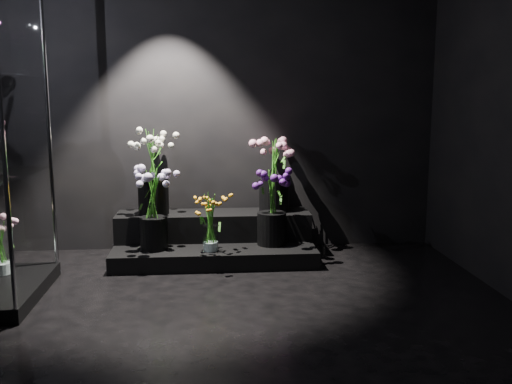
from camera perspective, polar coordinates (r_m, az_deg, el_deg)
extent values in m
plane|color=black|center=(3.63, -2.34, -13.74)|extent=(4.00, 4.00, 0.00)
plane|color=black|center=(5.33, -3.40, 9.21)|extent=(4.00, 0.00, 4.00)
plane|color=black|center=(1.34, 1.02, 7.69)|extent=(4.00, 0.00, 4.00)
cube|color=black|center=(5.08, -4.19, -5.98)|extent=(1.75, 0.78, 0.15)
cube|color=black|center=(5.22, -4.24, -3.35)|extent=(1.75, 0.39, 0.24)
cylinder|color=white|center=(4.81, -4.57, -4.62)|extent=(0.13, 0.13, 0.22)
cylinder|color=black|center=(4.93, -10.17, -4.07)|extent=(0.24, 0.24, 0.28)
cylinder|color=black|center=(5.00, 1.58, -3.67)|extent=(0.25, 0.25, 0.29)
cylinder|color=black|center=(5.17, -10.22, -0.42)|extent=(0.27, 0.27, 0.32)
cylinder|color=black|center=(5.24, 1.82, -0.26)|extent=(0.28, 0.28, 0.30)
cylinder|color=white|center=(4.73, -24.13, -6.06)|extent=(0.15, 0.15, 0.25)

